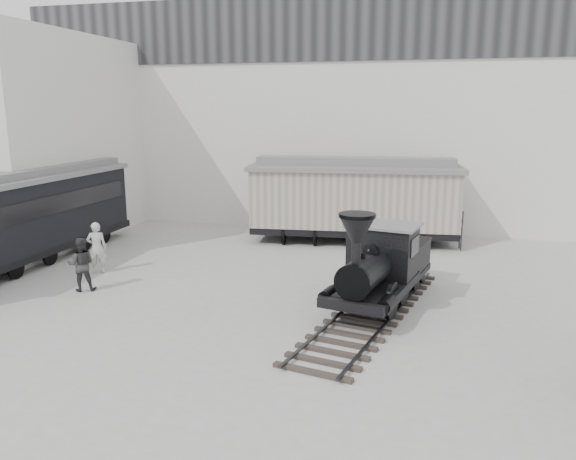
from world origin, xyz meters
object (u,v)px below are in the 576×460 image
(locomotive, at_px, (379,270))
(passenger_coach, at_px, (15,218))
(visitor_a, at_px, (97,248))
(boxcar, at_px, (354,198))
(visitor_b, at_px, (81,264))

(locomotive, bearing_deg, passenger_coach, -172.71)
(passenger_coach, distance_m, visitor_a, 3.50)
(visitor_a, bearing_deg, boxcar, -164.16)
(passenger_coach, height_order, visitor_b, passenger_coach)
(locomotive, xyz_separation_m, visitor_a, (-10.22, 1.20, -0.22))
(boxcar, bearing_deg, visitor_a, -145.16)
(boxcar, distance_m, visitor_a, 11.01)
(locomotive, bearing_deg, visitor_b, -163.07)
(visitor_a, height_order, visitor_b, visitor_a)
(visitor_a, relative_size, visitor_b, 1.06)
(locomotive, height_order, visitor_b, locomotive)
(boxcar, xyz_separation_m, passenger_coach, (-11.78, -6.99, -0.11))
(boxcar, xyz_separation_m, visitor_a, (-8.41, -7.04, -1.04))
(locomotive, distance_m, visitor_b, 9.61)
(visitor_a, distance_m, visitor_b, 2.04)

